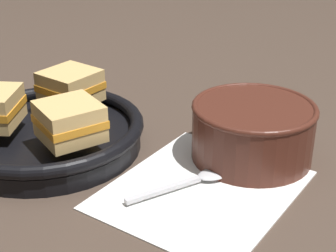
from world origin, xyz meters
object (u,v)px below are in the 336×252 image
Objects in this scene: soup_bowl at (253,128)px; skillet at (46,133)px; spoon at (201,178)px; sandwich_far_left at (70,86)px; sandwich_near_right at (70,121)px.

soup_bowl is 0.43× the size of skillet.
spoon is 0.39× the size of skillet.
spoon is at bearing -85.40° from sandwich_far_left.
sandwich_near_right is (-0.18, 0.14, 0.02)m from soup_bowl.
spoon is 0.24m from sandwich_far_left.
sandwich_near_right is (-0.01, -0.07, 0.04)m from skillet.
spoon is 0.18m from sandwich_near_right.
spoon is 1.75× the size of sandwich_far_left.
soup_bowl is 0.27m from sandwich_far_left.
sandwich_near_right reaches higher than soup_bowl.
spoon is at bearing 177.76° from soup_bowl.
soup_bowl is 0.10m from spoon.
soup_bowl is 1.93× the size of sandwich_far_left.
sandwich_near_right and sandwich_far_left have the same top height.
soup_bowl is 1.10× the size of spoon.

